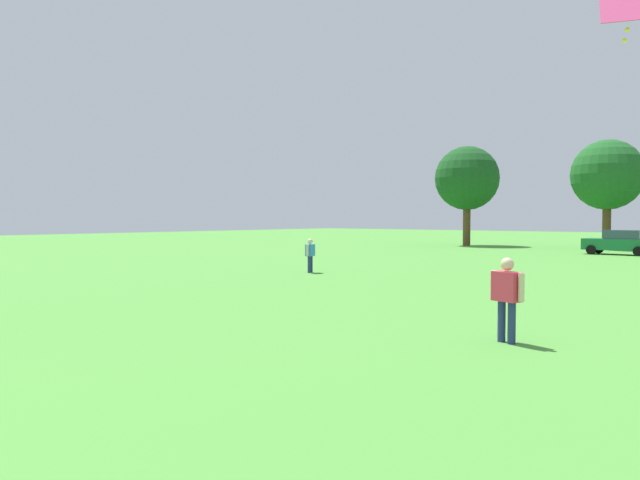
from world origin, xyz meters
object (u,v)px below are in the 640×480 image
object	(u,v)px
parked_car_green_0	(619,242)
tree_far_left	(467,179)
adult_bystander	(507,292)
bystander_midfield	(310,252)
kite	(630,10)
tree_left	(607,175)

from	to	relation	value
parked_car_green_0	tree_far_left	world-z (taller)	tree_far_left
adult_bystander	tree_far_left	bearing A→B (deg)	-45.84
bystander_midfield	parked_car_green_0	xyz separation A→B (m)	(7.42, 23.49, -0.07)
bystander_midfield	kite	distance (m)	17.38
parked_car_green_0	tree_far_left	bearing A→B (deg)	-22.19
bystander_midfield	tree_far_left	xyz separation A→B (m)	(-6.63, 29.22, 5.08)
parked_car_green_0	tree_left	world-z (taller)	tree_left
kite	parked_car_green_0	size ratio (longest dim) A/B	0.30
bystander_midfield	tree_far_left	size ratio (longest dim) A/B	0.18
adult_bystander	kite	distance (m)	6.61
tree_far_left	tree_left	world-z (taller)	tree_far_left
adult_bystander	tree_far_left	size ratio (longest dim) A/B	0.19
parked_car_green_0	tree_left	distance (m)	9.56
bystander_midfield	tree_far_left	distance (m)	30.39
adult_bystander	tree_left	size ratio (longest dim) A/B	0.20
kite	tree_far_left	distance (m)	41.93
adult_bystander	kite	world-z (taller)	kite
adult_bystander	bystander_midfield	xyz separation A→B (m)	(-13.21, 9.21, -0.10)
adult_bystander	bystander_midfield	size ratio (longest dim) A/B	1.11
adult_bystander	tree_far_left	distance (m)	43.54
tree_left	tree_far_left	bearing A→B (deg)	-170.53
parked_car_green_0	tree_far_left	xyz separation A→B (m)	(-14.06, 5.73, 5.15)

